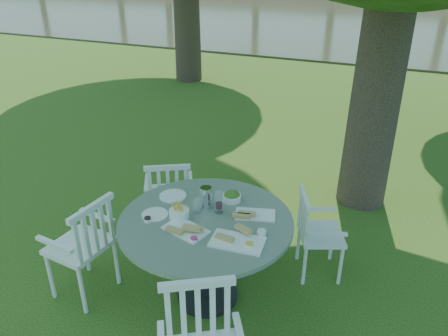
# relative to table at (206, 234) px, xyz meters

# --- Properties ---
(ground) EXTENTS (140.00, 140.00, 0.00)m
(ground) POSITION_rel_table_xyz_m (-0.24, 0.77, -0.71)
(ground) COLOR #1E3C0C
(ground) RESTS_ON ground
(table) EXTENTS (1.49, 1.49, 0.86)m
(table) POSITION_rel_table_xyz_m (0.00, 0.00, 0.00)
(table) COLOR black
(table) RESTS_ON ground
(chair_ne) EXTENTS (0.55, 0.56, 0.87)m
(chair_ne) POSITION_rel_table_xyz_m (0.79, 0.73, -0.20)
(chair_ne) COLOR white
(chair_ne) RESTS_ON ground
(chair_nw) EXTENTS (0.63, 0.62, 0.94)m
(chair_nw) POSITION_rel_table_xyz_m (-0.78, 0.72, -0.15)
(chair_nw) COLOR white
(chair_nw) RESTS_ON ground
(chair_sw) EXTENTS (0.52, 0.55, 1.00)m
(chair_sw) POSITION_rel_table_xyz_m (-0.99, -0.37, -0.12)
(chair_sw) COLOR white
(chair_sw) RESTS_ON ground
(tableware) EXTENTS (1.15, 0.83, 0.20)m
(tableware) POSITION_rel_table_xyz_m (-0.01, 0.06, 0.19)
(tableware) COLOR white
(tableware) RESTS_ON table
(river) EXTENTS (100.00, 28.00, 0.12)m
(river) POSITION_rel_table_xyz_m (-0.24, 23.77, -0.71)
(river) COLOR #32351F
(river) RESTS_ON ground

